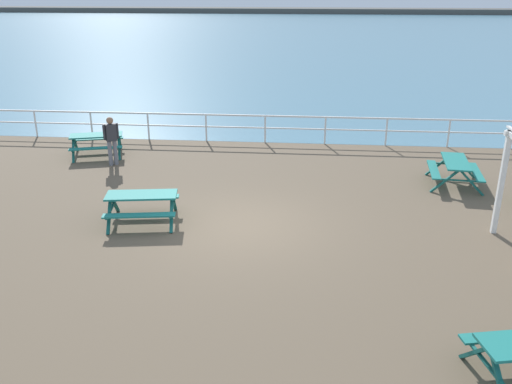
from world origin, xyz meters
name	(u,v)px	position (x,y,z in m)	size (l,w,h in m)	color
ground_plane	(242,229)	(0.00, 0.00, -0.10)	(30.00, 24.00, 0.20)	brown
sea_band	(295,34)	(0.00, 52.75, 0.00)	(142.00, 90.00, 0.01)	teal
distant_shoreline	(301,13)	(0.00, 95.75, 0.00)	(142.00, 6.00, 1.80)	#4C4C47
seaward_railing	(265,123)	(0.00, 7.75, 0.76)	(23.07, 0.07, 1.08)	white
picnic_table_near_left	(455,167)	(6.14, 3.58, 0.58)	(1.70, 1.94, 0.80)	#1E7A70
picnic_table_near_right	(142,201)	(-2.60, -0.01, 0.58)	(2.01, 1.77, 0.80)	#1E7A70
picnic_table_seaward	(96,140)	(-5.86, 5.51, 0.58)	(2.15, 1.95, 0.80)	#1E7A70
visitor	(111,138)	(-4.94, 4.53, 0.95)	(0.45, 0.37, 1.66)	slate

